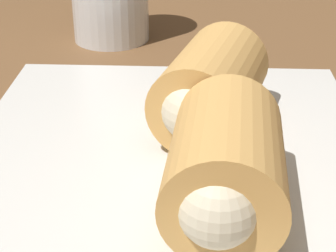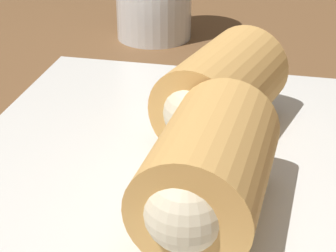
# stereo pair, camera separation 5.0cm
# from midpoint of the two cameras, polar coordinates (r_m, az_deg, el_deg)

# --- Properties ---
(table_surface) EXTENTS (1.80, 1.40, 0.02)m
(table_surface) POSITION_cam_midpoint_polar(r_m,az_deg,el_deg) (0.39, 0.55, -4.95)
(table_surface) COLOR brown
(table_surface) RESTS_ON ground
(serving_plate) EXTENTS (0.31, 0.27, 0.01)m
(serving_plate) POSITION_cam_midpoint_polar(r_m,az_deg,el_deg) (0.36, -3.97, -4.65)
(serving_plate) COLOR silver
(serving_plate) RESTS_ON table_surface
(roll_front_left) EXTENTS (0.11, 0.07, 0.06)m
(roll_front_left) POSITION_cam_midpoint_polar(r_m,az_deg,el_deg) (0.29, 0.99, -4.65)
(roll_front_left) COLOR #DBA356
(roll_front_left) RESTS_ON serving_plate
(roll_front_right) EXTENTS (0.11, 0.09, 0.06)m
(roll_front_right) POSITION_cam_midpoint_polar(r_m,az_deg,el_deg) (0.38, 0.15, 3.60)
(roll_front_right) COLOR #DBA356
(roll_front_right) RESTS_ON serving_plate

